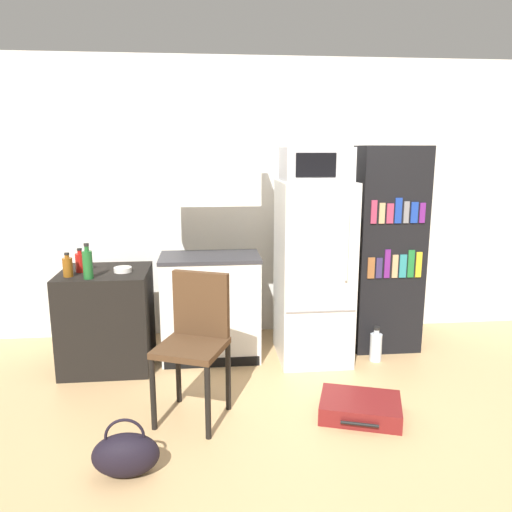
{
  "coord_description": "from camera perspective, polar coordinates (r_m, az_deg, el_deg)",
  "views": [
    {
      "loc": [
        -0.64,
        -2.61,
        1.72
      ],
      "look_at": [
        -0.29,
        0.85,
        0.97
      ],
      "focal_mm": 35.0,
      "sensor_mm": 36.0,
      "label": 1
    }
  ],
  "objects": [
    {
      "name": "bowl",
      "position": [
        4.01,
        -14.98,
        -1.51
      ],
      "size": [
        0.14,
        0.14,
        0.04
      ],
      "color": "silver",
      "rests_on": "side_table"
    },
    {
      "name": "water_bottle_front",
      "position": [
        4.3,
        13.53,
        -10.01
      ],
      "size": [
        0.1,
        0.1,
        0.29
      ],
      "color": "silver",
      "rests_on": "ground_plane"
    },
    {
      "name": "kitchen_hutch",
      "position": [
        4.07,
        -5.3,
        0.14
      ],
      "size": [
        0.81,
        0.47,
        1.92
      ],
      "color": "silver",
      "rests_on": "ground_plane"
    },
    {
      "name": "bottle_amber_beer",
      "position": [
        3.98,
        -20.73,
        -1.14
      ],
      "size": [
        0.07,
        0.07,
        0.18
      ],
      "color": "brown",
      "rests_on": "side_table"
    },
    {
      "name": "bookshelf",
      "position": [
        4.4,
        14.82,
        0.65
      ],
      "size": [
        0.56,
        0.36,
        1.75
      ],
      "color": "black",
      "rests_on": "ground_plane"
    },
    {
      "name": "handbag",
      "position": [
        2.95,
        -14.66,
        -21.08
      ],
      "size": [
        0.36,
        0.2,
        0.33
      ],
      "color": "black",
      "rests_on": "ground_plane"
    },
    {
      "name": "wall_back",
      "position": [
        4.71,
        4.49,
        6.48
      ],
      "size": [
        6.4,
        0.1,
        2.52
      ],
      "color": "white",
      "rests_on": "ground_plane"
    },
    {
      "name": "bottle_green_tall",
      "position": [
        3.86,
        -18.69,
        -0.86
      ],
      "size": [
        0.07,
        0.07,
        0.26
      ],
      "color": "#1E6028",
      "rests_on": "side_table"
    },
    {
      "name": "bottle_ketchup_red",
      "position": [
        4.09,
        -19.44,
        -0.66
      ],
      "size": [
        0.07,
        0.07,
        0.19
      ],
      "color": "#AD1914",
      "rests_on": "side_table"
    },
    {
      "name": "microwave",
      "position": [
        3.99,
        6.84,
        10.39
      ],
      "size": [
        0.52,
        0.44,
        0.26
      ],
      "color": "#B7B7BC",
      "rests_on": "refrigerator"
    },
    {
      "name": "ground_plane",
      "position": [
        3.19,
        7.14,
        -20.61
      ],
      "size": [
        24.0,
        24.0,
        0.0
      ],
      "primitive_type": "plane",
      "color": "tan"
    },
    {
      "name": "chair",
      "position": [
        3.27,
        -6.87,
        -8.58
      ],
      "size": [
        0.52,
        0.52,
        0.94
      ],
      "rotation": [
        0.0,
        0.0,
        -0.39
      ],
      "color": "black",
      "rests_on": "ground_plane"
    },
    {
      "name": "suitcase_large_flat",
      "position": [
        3.49,
        11.82,
        -16.6
      ],
      "size": [
        0.61,
        0.52,
        0.12
      ],
      "rotation": [
        0.0,
        0.0,
        -0.32
      ],
      "color": "maroon",
      "rests_on": "ground_plane"
    },
    {
      "name": "side_table",
      "position": [
        4.19,
        -16.63,
        -6.86
      ],
      "size": [
        0.68,
        0.63,
        0.79
      ],
      "color": "black",
      "rests_on": "ground_plane"
    },
    {
      "name": "refrigerator",
      "position": [
        4.11,
        6.54,
        -1.78
      ],
      "size": [
        0.57,
        0.65,
        1.47
      ],
      "color": "silver",
      "rests_on": "ground_plane"
    }
  ]
}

